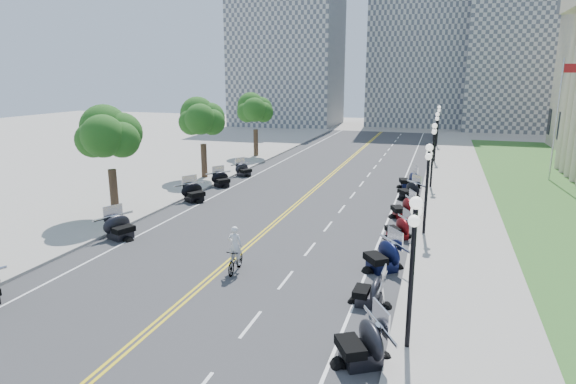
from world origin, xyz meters
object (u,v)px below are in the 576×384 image
(motorcycle_n_3, at_px, (361,341))
(cyclist_rider, at_px, (235,229))
(flagpole, at_px, (556,121))
(bicycle, at_px, (236,260))

(motorcycle_n_3, distance_m, cyclist_rider, 8.53)
(flagpole, relative_size, motorcycle_n_3, 4.68)
(flagpole, distance_m, motorcycle_n_3, 33.22)
(flagpole, height_order, cyclist_rider, flagpole)
(bicycle, xyz_separation_m, cyclist_rider, (0.00, 0.00, 1.46))
(bicycle, distance_m, cyclist_rider, 1.46)
(motorcycle_n_3, xyz_separation_m, cyclist_rider, (-6.52, 5.35, 1.28))
(flagpole, distance_m, bicycle, 31.34)
(bicycle, bearing_deg, motorcycle_n_3, -43.98)
(motorcycle_n_3, height_order, bicycle, motorcycle_n_3)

